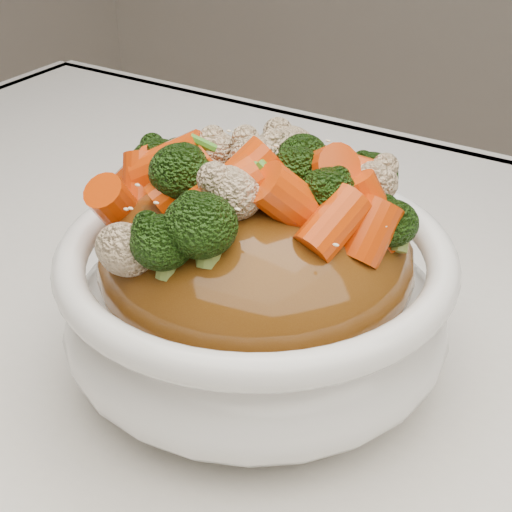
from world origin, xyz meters
The scene contains 8 objects.
tablecloth centered at (0.00, 0.00, 0.73)m, with size 1.20×0.80×0.04m, color silver.
bowl centered at (-0.06, 0.01, 0.79)m, with size 0.23×0.23×0.09m, color white, non-canonical shape.
sauce_base centered at (-0.06, 0.01, 0.83)m, with size 0.18×0.18×0.10m, color #5A330F.
carrots centered at (-0.06, 0.01, 0.89)m, with size 0.18×0.18×0.05m, color #D03F06, non-canonical shape.
broccoli centered at (-0.06, 0.01, 0.89)m, with size 0.18×0.18×0.05m, color black, non-canonical shape.
cauliflower centered at (-0.06, 0.01, 0.89)m, with size 0.18×0.18×0.04m, color beige, non-canonical shape.
scallions centered at (-0.06, 0.01, 0.89)m, with size 0.14×0.14×0.02m, color #34751B, non-canonical shape.
sesame_seeds centered at (-0.06, 0.01, 0.89)m, with size 0.16×0.16×0.01m, color beige, non-canonical shape.
Camera 1 is at (0.15, -0.32, 1.06)m, focal length 55.00 mm.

